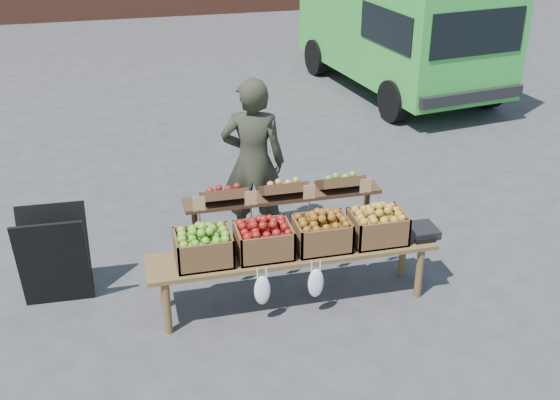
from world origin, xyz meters
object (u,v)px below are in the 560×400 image
object	(u,v)px
delivery_van	(399,33)
crate_golden_apples	(204,248)
chalkboard_sign	(54,258)
crate_green_apples	(378,227)
display_bench	(293,276)
back_table	(283,219)
crate_red_apples	(322,234)
weighing_scale	(419,231)
crate_russet_pears	(264,241)
vendor	(253,162)

from	to	relation	value
delivery_van	crate_golden_apples	world-z (taller)	delivery_van
chalkboard_sign	crate_green_apples	size ratio (longest dim) A/B	1.92
delivery_van	display_bench	distance (m)	7.07
chalkboard_sign	back_table	xyz separation A→B (m)	(2.25, 0.17, 0.04)
crate_red_apples	crate_green_apples	xyz separation A→B (m)	(0.55, 0.00, 0.00)
delivery_van	back_table	bearing A→B (deg)	-131.23
back_table	crate_golden_apples	distance (m)	1.18
crate_golden_apples	crate_green_apples	size ratio (longest dim) A/B	1.00
weighing_scale	chalkboard_sign	bearing A→B (deg)	170.83
weighing_scale	crate_russet_pears	bearing A→B (deg)	180.00
crate_russet_pears	delivery_van	bearing A→B (deg)	57.92
display_bench	crate_red_apples	world-z (taller)	crate_red_apples
vendor	crate_red_apples	xyz separation A→B (m)	(0.37, -1.28, -0.22)
crate_golden_apples	crate_russet_pears	size ratio (longest dim) A/B	1.00
back_table	weighing_scale	size ratio (longest dim) A/B	6.18
chalkboard_sign	weighing_scale	xyz separation A→B (m)	(3.41, -0.55, 0.13)
delivery_van	weighing_scale	xyz separation A→B (m)	(-2.28, -6.07, -0.42)
delivery_van	chalkboard_sign	world-z (taller)	delivery_van
crate_russet_pears	weighing_scale	distance (m)	1.53
delivery_van	vendor	bearing A→B (deg)	-135.63
chalkboard_sign	crate_green_apples	bearing A→B (deg)	-8.63
crate_golden_apples	weighing_scale	size ratio (longest dim) A/B	1.47
crate_green_apples	crate_russet_pears	bearing A→B (deg)	180.00
back_table	crate_golden_apples	xyz separation A→B (m)	(-0.91, -0.72, 0.19)
delivery_van	vendor	distance (m)	6.01
display_bench	crate_green_apples	xyz separation A→B (m)	(0.82, 0.00, 0.42)
crate_russet_pears	crate_green_apples	distance (m)	1.10
back_table	weighing_scale	bearing A→B (deg)	-31.76
chalkboard_sign	display_bench	distance (m)	2.24
display_bench	crate_russet_pears	bearing A→B (deg)	180.00
crate_golden_apples	crate_green_apples	world-z (taller)	same
chalkboard_sign	weighing_scale	size ratio (longest dim) A/B	2.82
crate_red_apples	weighing_scale	distance (m)	0.98
crate_russet_pears	crate_red_apples	xyz separation A→B (m)	(0.55, 0.00, 0.00)
vendor	chalkboard_sign	world-z (taller)	vendor
vendor	crate_golden_apples	world-z (taller)	vendor
display_bench	crate_green_apples	size ratio (longest dim) A/B	5.40
crate_red_apples	crate_green_apples	bearing A→B (deg)	0.00
crate_golden_apples	weighing_scale	distance (m)	2.08
crate_red_apples	crate_green_apples	distance (m)	0.55
delivery_van	crate_green_apples	xyz separation A→B (m)	(-2.71, -6.07, -0.32)
crate_golden_apples	crate_russet_pears	xyz separation A→B (m)	(0.55, 0.00, 0.00)
vendor	crate_russet_pears	xyz separation A→B (m)	(-0.18, -1.28, -0.22)
delivery_van	crate_green_apples	world-z (taller)	delivery_van
back_table	crate_green_apples	world-z (taller)	back_table
chalkboard_sign	weighing_scale	world-z (taller)	chalkboard_sign
chalkboard_sign	crate_golden_apples	bearing A→B (deg)	-20.59
back_table	crate_russet_pears	world-z (taller)	back_table
chalkboard_sign	display_bench	bearing A→B (deg)	-12.48
chalkboard_sign	weighing_scale	distance (m)	3.46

